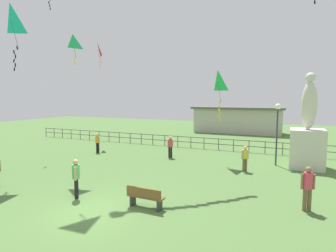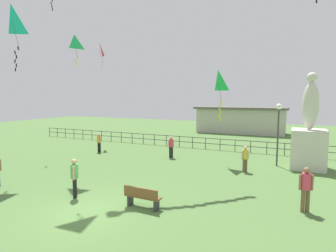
{
  "view_description": "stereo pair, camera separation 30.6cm",
  "coord_description": "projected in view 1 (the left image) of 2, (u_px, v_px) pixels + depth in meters",
  "views": [
    {
      "loc": [
        6.65,
        -7.93,
        4.29
      ],
      "look_at": [
        0.01,
        6.9,
        2.59
      ],
      "focal_mm": 29.29,
      "sensor_mm": 36.0,
      "label": 1
    },
    {
      "loc": [
        6.93,
        -7.81,
        4.29
      ],
      "look_at": [
        0.01,
        6.9,
        2.59
      ],
      "focal_mm": 29.29,
      "sensor_mm": 36.0,
      "label": 2
    }
  ],
  "objects": [
    {
      "name": "waterfront_railing",
      "position": [
        198.0,
        141.0,
        23.15
      ],
      "size": [
        36.01,
        0.06,
        0.95
      ],
      "color": "#4C4742",
      "rests_on": "ground_plane"
    },
    {
      "name": "park_bench",
      "position": [
        145.0,
        197.0,
        10.59
      ],
      "size": [
        1.51,
        0.45,
        0.85
      ],
      "color": "brown",
      "rests_on": "ground_plane"
    },
    {
      "name": "kite_0",
      "position": [
        218.0,
        84.0,
        17.21
      ],
      "size": [
        0.79,
        1.16,
        3.14
      ],
      "color": "#1EB759"
    },
    {
      "name": "kite_4",
      "position": [
        11.0,
        21.0,
        13.74
      ],
      "size": [
        1.06,
        1.25,
        3.23
      ],
      "color": "#19B2B2"
    },
    {
      "name": "person_5",
      "position": [
        308.0,
        186.0,
        10.29
      ],
      "size": [
        0.5,
        0.32,
        1.72
      ],
      "color": "brown",
      "rests_on": "ground_plane"
    },
    {
      "name": "ground_plane",
      "position": [
        93.0,
        211.0,
        10.35
      ],
      "size": [
        80.0,
        80.0,
        0.0
      ],
      "primitive_type": "plane",
      "color": "#4C7038"
    },
    {
      "name": "statue_monument",
      "position": [
        307.0,
        140.0,
        16.63
      ],
      "size": [
        1.93,
        1.93,
        5.77
      ],
      "color": "beige",
      "rests_on": "ground_plane"
    },
    {
      "name": "pavilion_building",
      "position": [
        238.0,
        120.0,
        33.46
      ],
      "size": [
        10.72,
        4.2,
        3.14
      ],
      "color": "#B7B2A3",
      "rests_on": "ground_plane"
    },
    {
      "name": "person_6",
      "position": [
        98.0,
        142.0,
        21.27
      ],
      "size": [
        0.46,
        0.28,
        1.53
      ],
      "color": "black",
      "rests_on": "ground_plane"
    },
    {
      "name": "person_4",
      "position": [
        76.0,
        176.0,
        11.61
      ],
      "size": [
        0.34,
        0.43,
        1.69
      ],
      "color": "black",
      "rests_on": "ground_plane"
    },
    {
      "name": "person_0",
      "position": [
        170.0,
        145.0,
        19.42
      ],
      "size": [
        0.36,
        0.36,
        1.57
      ],
      "color": "black",
      "rests_on": "ground_plane"
    },
    {
      "name": "kite_8",
      "position": [
        73.0,
        43.0,
        19.17
      ],
      "size": [
        0.76,
        0.91,
        2.11
      ],
      "color": "#1EB759"
    },
    {
      "name": "person_1",
      "position": [
        245.0,
        157.0,
        15.81
      ],
      "size": [
        0.39,
        0.3,
        1.52
      ],
      "color": "brown",
      "rests_on": "ground_plane"
    },
    {
      "name": "kite_1",
      "position": [
        97.0,
        50.0,
        24.18
      ],
      "size": [
        0.85,
        0.84,
        2.28
      ],
      "color": "red"
    },
    {
      "name": "lamppost",
      "position": [
        277.0,
        120.0,
        17.06
      ],
      "size": [
        0.36,
        0.36,
        3.91
      ],
      "color": "#38383D",
      "rests_on": "ground_plane"
    }
  ]
}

